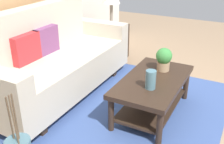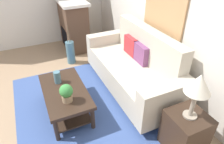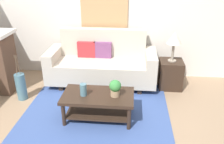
# 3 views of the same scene
# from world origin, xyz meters

# --- Properties ---
(ground_plane) EXTENTS (9.37, 9.37, 0.00)m
(ground_plane) POSITION_xyz_m (0.00, 0.00, 0.00)
(ground_plane) COLOR #9E7F60
(area_rug) EXTENTS (2.38, 1.98, 0.01)m
(area_rug) POSITION_xyz_m (0.00, 0.50, 0.01)
(area_rug) COLOR #3D5693
(area_rug) RESTS_ON ground_plane
(couch) EXTENTS (2.12, 0.84, 1.08)m
(couch) POSITION_xyz_m (-0.04, 1.49, 0.43)
(couch) COLOR beige
(couch) RESTS_ON ground_plane
(throw_pillow_crimson) EXTENTS (0.36, 0.12, 0.32)m
(throw_pillow_crimson) POSITION_xyz_m (-0.37, 1.62, 0.68)
(throw_pillow_crimson) COLOR red
(throw_pillow_crimson) RESTS_ON couch
(throw_pillow_plum) EXTENTS (0.36, 0.13, 0.32)m
(throw_pillow_plum) POSITION_xyz_m (-0.04, 1.62, 0.68)
(throw_pillow_plum) COLOR #7A4270
(throw_pillow_plum) RESTS_ON couch
(coffee_table) EXTENTS (1.10, 0.60, 0.43)m
(coffee_table) POSITION_xyz_m (0.06, 0.27, 0.31)
(coffee_table) COLOR #332319
(coffee_table) RESTS_ON ground_plane
(tabletop_vase) EXTENTS (0.10, 0.10, 0.19)m
(tabletop_vase) POSITION_xyz_m (-0.16, 0.23, 0.53)
(tabletop_vase) COLOR slate
(tabletop_vase) RESTS_ON coffee_table
(potted_plant_tabletop) EXTENTS (0.18, 0.18, 0.26)m
(potted_plant_tabletop) POSITION_xyz_m (0.32, 0.25, 0.57)
(potted_plant_tabletop) COLOR tan
(potted_plant_tabletop) RESTS_ON coffee_table
(side_table) EXTENTS (0.44, 0.44, 0.56)m
(side_table) POSITION_xyz_m (1.32, 1.44, 0.28)
(side_table) COLOR #332319
(side_table) RESTS_ON ground_plane
(floor_vase_branch_a) EXTENTS (0.02, 0.02, 0.36)m
(floor_vase_branch_a) POSITION_xyz_m (-1.39, 0.73, 0.67)
(floor_vase_branch_a) COLOR brown
(floor_vase_branch_a) RESTS_ON floor_vase
(floor_vase_branch_b) EXTENTS (0.05, 0.05, 0.36)m
(floor_vase_branch_b) POSITION_xyz_m (-1.42, 0.75, 0.67)
(floor_vase_branch_b) COLOR brown
(floor_vase_branch_b) RESTS_ON floor_vase
(floor_vase_branch_c) EXTENTS (0.03, 0.05, 0.36)m
(floor_vase_branch_c) POSITION_xyz_m (-1.42, 0.71, 0.67)
(floor_vase_branch_c) COLOR brown
(floor_vase_branch_c) RESTS_ON floor_vase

